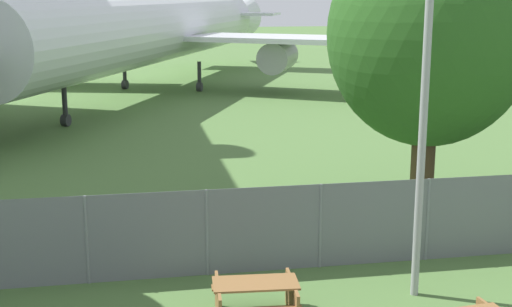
{
  "coord_description": "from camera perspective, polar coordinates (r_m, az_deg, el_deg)",
  "views": [
    {
      "loc": [
        -4.14,
        -4.37,
        6.1
      ],
      "look_at": [
        -0.91,
        13.27,
        2.0
      ],
      "focal_mm": 50.0,
      "sensor_mm": 36.0,
      "label": 1
    }
  ],
  "objects": [
    {
      "name": "light_mast",
      "position": [
        14.07,
        13.58,
        9.07
      ],
      "size": [
        0.44,
        0.44,
        8.72
      ],
      "color": "#99999E",
      "rests_on": "ground"
    },
    {
      "name": "perimeter_fence",
      "position": [
        16.06,
        5.16,
        -5.8
      ],
      "size": [
        56.07,
        0.07,
        1.94
      ],
      "color": "slate",
      "rests_on": "ground"
    },
    {
      "name": "tree_near_hangar",
      "position": [
        19.24,
        13.72,
        9.19
      ],
      "size": [
        5.33,
        5.33,
        7.94
      ],
      "color": "#4C3823",
      "rests_on": "ground"
    },
    {
      "name": "airplane",
      "position": [
        43.99,
        -8.25,
        9.83
      ],
      "size": [
        33.34,
        41.02,
        12.2
      ],
      "rotation": [
        0.0,
        0.0,
        -1.98
      ],
      "color": "silver",
      "rests_on": "ground"
    },
    {
      "name": "picnic_bench_open_grass",
      "position": [
        13.71,
        -0.04,
        -11.37
      ],
      "size": [
        1.71,
        1.52,
        0.76
      ],
      "rotation": [
        0.0,
        0.0,
        -0.07
      ],
      "color": "brown",
      "rests_on": "ground"
    }
  ]
}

